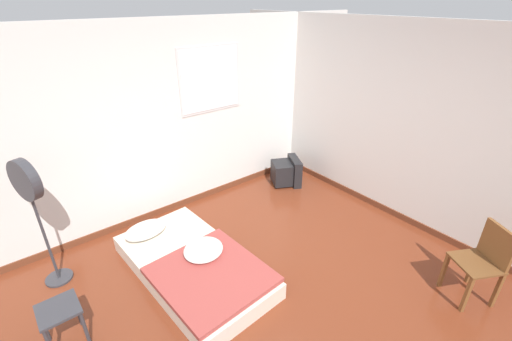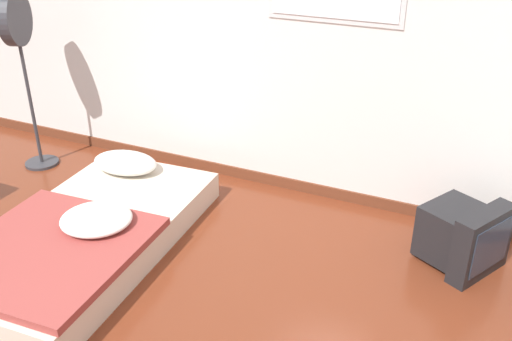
# 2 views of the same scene
# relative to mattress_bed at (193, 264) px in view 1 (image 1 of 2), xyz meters

# --- Properties ---
(ground_plane) EXTENTS (20.00, 20.00, 0.00)m
(ground_plane) POSITION_rel_mattress_bed_xyz_m (0.36, -1.11, -0.13)
(ground_plane) COLOR maroon
(wall_back) EXTENTS (7.31, 0.08, 2.60)m
(wall_back) POSITION_rel_mattress_bed_xyz_m (0.38, 1.38, 1.16)
(wall_back) COLOR silver
(wall_back) RESTS_ON ground_plane
(wall_right) EXTENTS (0.08, 7.34, 2.60)m
(wall_right) POSITION_rel_mattress_bed_xyz_m (2.85, -1.11, 1.16)
(wall_right) COLOR silver
(wall_right) RESTS_ON ground_plane
(mattress_bed) EXTENTS (1.14, 1.99, 0.34)m
(mattress_bed) POSITION_rel_mattress_bed_xyz_m (0.00, 0.00, 0.00)
(mattress_bed) COLOR beige
(mattress_bed) RESTS_ON ground_plane
(crt_tv) EXTENTS (0.58, 0.57, 0.44)m
(crt_tv) POSITION_rel_mattress_bed_xyz_m (2.27, 0.88, 0.08)
(crt_tv) COLOR black
(crt_tv) RESTS_ON ground_plane
(wooden_chair) EXTENTS (0.52, 0.52, 0.85)m
(wooden_chair) POSITION_rel_mattress_bed_xyz_m (2.13, -2.11, 0.37)
(wooden_chair) COLOR brown
(wooden_chair) RESTS_ON ground_plane
(side_stool) EXTENTS (0.33, 0.33, 0.44)m
(side_stool) POSITION_rel_mattress_bed_xyz_m (-1.32, -0.07, 0.21)
(side_stool) COLOR #333338
(side_stool) RESTS_ON ground_plane
(standing_fan) EXTENTS (0.28, 0.43, 1.47)m
(standing_fan) POSITION_rel_mattress_bed_xyz_m (-1.22, 0.85, 0.97)
(standing_fan) COLOR #333338
(standing_fan) RESTS_ON ground_plane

